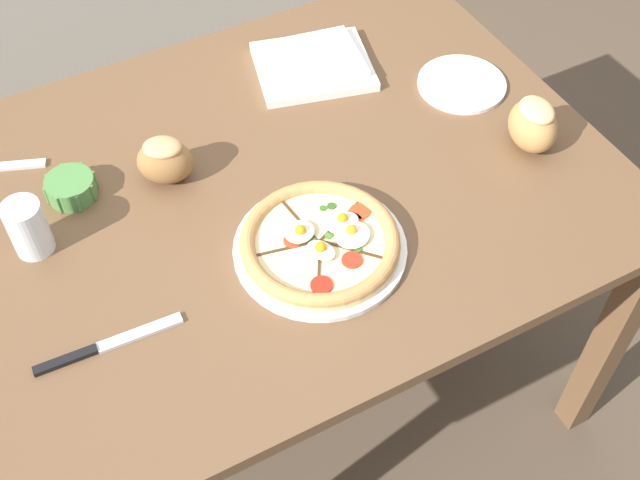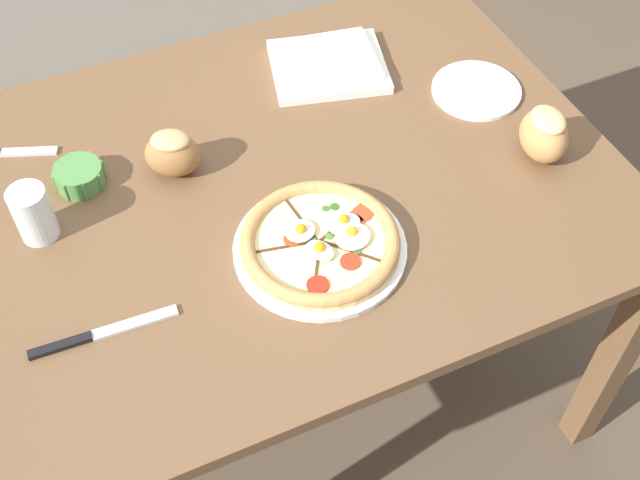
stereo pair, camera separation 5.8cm
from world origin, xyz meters
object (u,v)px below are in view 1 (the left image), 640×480
Objects in this scene: napkin_folded at (313,64)px; pizza at (320,243)px; ramekin_bowl at (71,187)px; side_saucer at (462,84)px; bread_piece_near at (533,124)px; dining_table at (271,216)px; bread_piece_mid at (165,160)px; water_glass at (29,230)px; knife_main at (107,345)px.

pizza is at bearing -116.19° from napkin_folded.
ramekin_bowl is 0.52× the size of side_saucer.
bread_piece_near is (0.49, 0.05, 0.03)m from pizza.
ramekin_bowl reaches higher than dining_table.
bread_piece_mid is 1.21× the size of water_glass.
ramekin_bowl is 0.84m from side_saucer.
ramekin_bowl is 0.90m from bread_piece_near.
ramekin_bowl reaches higher than napkin_folded.
bread_piece_near is at bearing -20.43° from bread_piece_mid.
bread_piece_near reaches higher than knife_main.
water_glass is at bearing 173.05° from dining_table.
ramekin_bowl is 0.40× the size of knife_main.
knife_main is at bearing -162.81° from side_saucer.
water_glass is at bearing -179.19° from side_saucer.
bread_piece_mid is at bearing 159.57° from bread_piece_near.
napkin_folded is 0.49m from bread_piece_near.
bread_piece_near is at bearing -16.15° from dining_table.
knife_main is (-0.05, -0.35, -0.02)m from ramekin_bowl.
water_glass reaches higher than pizza.
bread_piece_mid is 0.66m from side_saucer.
napkin_folded is at bearing 142.60° from side_saucer.
ramekin_bowl is 0.91× the size of water_glass.
napkin_folded is at bearing 11.43° from ramekin_bowl.
bread_piece_near reaches higher than dining_table.
dining_table is 0.37m from napkin_folded.
napkin_folded is at bearing 48.11° from dining_table.
dining_table is 5.30× the size of knife_main.
knife_main is at bearing -143.09° from napkin_folded.
water_glass is (-0.45, 0.25, 0.03)m from pizza.
bread_piece_mid is 0.39m from knife_main.
pizza reaches higher than napkin_folded.
knife_main is at bearing -79.76° from water_glass.
dining_table is at bearing -6.95° from water_glass.
bread_piece_mid is (-0.67, 0.25, -0.00)m from bread_piece_near.
bread_piece_mid reaches higher than dining_table.
bread_piece_near is at bearing -56.48° from napkin_folded.
water_glass is (-0.94, 0.20, -0.01)m from bread_piece_near.
knife_main is at bearing -152.04° from dining_table.
side_saucer is at bearing -3.20° from bread_piece_mid.
water_glass is 0.93m from side_saucer.
pizza reaches higher than side_saucer.
knife_main is at bearing -176.18° from bread_piece_near.
bread_piece_near is 1.00× the size of bread_piece_mid.
napkin_folded is at bearing 21.79° from bread_piece_mid.
side_saucer is at bearing 19.94° from knife_main.
bread_piece_near is at bearing -86.16° from side_saucer.
napkin_folded is (0.22, 0.45, -0.00)m from pizza.
bread_piece_near is (0.51, -0.15, 0.15)m from dining_table.
dining_table is at bearing 163.85° from bread_piece_near.
water_glass is at bearing 102.98° from knife_main.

